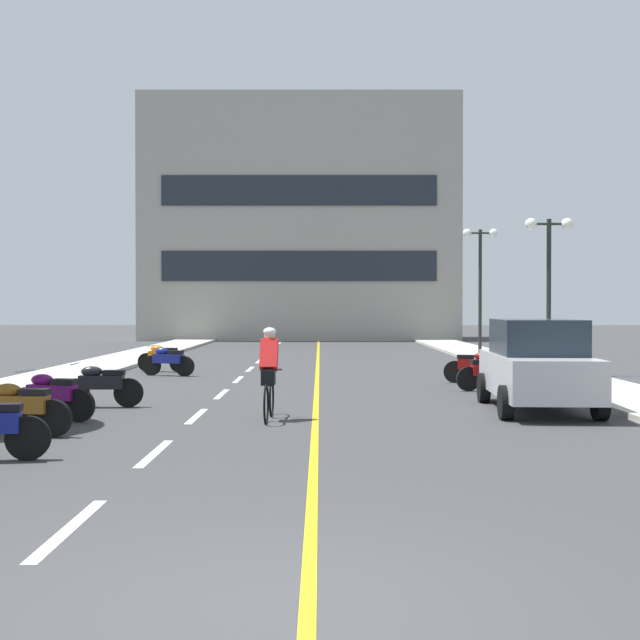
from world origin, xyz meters
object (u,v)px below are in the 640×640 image
motorcycle_3 (48,395)px  cyclist_rider (266,371)px  street_lamp_mid (545,258)px  motorcycle_4 (97,385)px  street_lamp_far (477,263)px  motorcycle_6 (472,366)px  motorcycle_7 (164,360)px  motorcycle_5 (486,372)px  motorcycle_2 (15,407)px  motorcycle_8 (159,357)px  parked_car_near (533,365)px

motorcycle_3 → cyclist_rider: size_ratio=0.94×
street_lamp_mid → motorcycle_4: (-11.45, -8.18, -3.09)m
street_lamp_far → cyclist_rider: street_lamp_far is taller
motorcycle_6 → motorcycle_7: (-8.79, 2.50, 0.00)m
street_lamp_mid → street_lamp_far: (-0.27, 9.44, 0.36)m
motorcycle_6 → motorcycle_5: bearing=-90.2°
motorcycle_2 → motorcycle_5: 11.60m
motorcycle_6 → motorcycle_8: (-9.24, 4.06, 0.00)m
street_lamp_mid → motorcycle_8: 12.44m
motorcycle_5 → motorcycle_7: 9.84m
motorcycle_3 → motorcycle_4: (0.36, 2.04, 0.00)m
motorcycle_3 → motorcycle_6: same height
street_lamp_far → motorcycle_7: size_ratio=3.14×
street_lamp_mid → motorcycle_7: (-11.53, -0.28, -3.09)m
motorcycle_4 → motorcycle_5: size_ratio=1.01×
motorcycle_2 → motorcycle_4: bearing=85.9°
motorcycle_6 → motorcycle_7: same height
motorcycle_5 → motorcycle_8: same height
motorcycle_4 → street_lamp_mid: bearing=35.5°
street_lamp_mid → street_lamp_far: bearing=91.6°
motorcycle_6 → parked_car_near: bearing=-88.9°
street_lamp_far → parked_car_near: size_ratio=1.22×
motorcycle_2 → motorcycle_5: (8.98, 7.34, 0.00)m
motorcycle_3 → motorcycle_4: size_ratio=0.98×
motorcycle_3 → street_lamp_far: bearing=59.6°
motorcycle_7 → motorcycle_3: bearing=-91.7°
motorcycle_7 → parked_car_near: bearing=-43.5°
motorcycle_8 → motorcycle_6: bearing=-23.7°
street_lamp_mid → motorcycle_3: bearing=-139.1°
parked_car_near → motorcycle_5: size_ratio=2.54×
parked_car_near → motorcycle_4: size_ratio=2.52×
parked_car_near → motorcycle_4: 8.86m
motorcycle_5 → motorcycle_8: size_ratio=1.01×
motorcycle_3 → motorcycle_2: bearing=-87.4°
motorcycle_3 → motorcycle_8: 11.51m
street_lamp_mid → cyclist_rider: street_lamp_mid is taller
cyclist_rider → motorcycle_8: bearing=109.9°
street_lamp_far → motorcycle_8: size_ratio=3.11×
parked_car_near → motorcycle_6: size_ratio=2.62×
street_lamp_far → motorcycle_8: 14.69m
street_lamp_mid → motorcycle_5: (-2.75, -4.73, -3.09)m
motorcycle_4 → parked_car_near: bearing=-3.6°
motorcycle_4 → cyclist_rider: cyclist_rider is taller
motorcycle_7 → street_lamp_far: bearing=40.8°
street_lamp_mid → motorcycle_4: 14.41m
parked_car_near → cyclist_rider: 5.42m
motorcycle_2 → motorcycle_7: 11.79m
street_lamp_mid → motorcycle_3: size_ratio=2.79×
motorcycle_4 → motorcycle_7: size_ratio=1.03×
street_lamp_mid → motorcycle_8: (-11.98, 1.28, -3.09)m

